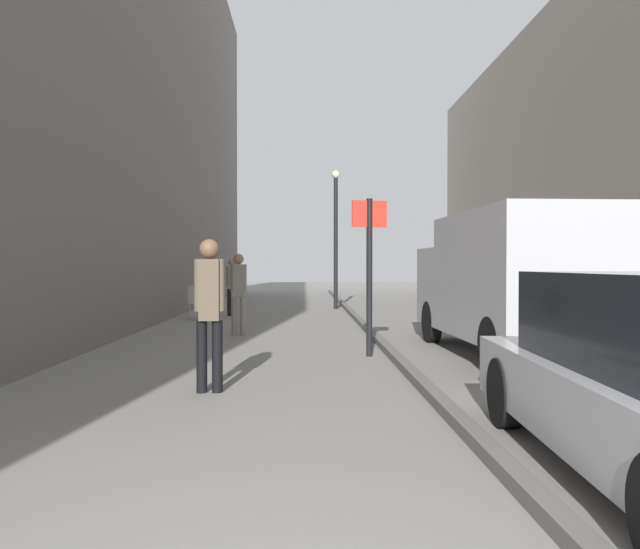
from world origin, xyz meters
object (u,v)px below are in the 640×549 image
at_px(pedestrian_main_foreground, 209,304).
at_px(street_sign_post, 369,263).
at_px(pedestrian_mid_block, 238,288).
at_px(pedestrian_far_crossing, 232,283).
at_px(lamp_post, 336,230).
at_px(cafe_chair_near_window, 196,300).
at_px(delivery_van, 513,280).

height_order(pedestrian_main_foreground, street_sign_post, street_sign_post).
height_order(pedestrian_mid_block, pedestrian_far_crossing, pedestrian_mid_block).
bearing_deg(pedestrian_main_foreground, pedestrian_mid_block, 90.21).
xyz_separation_m(pedestrian_main_foreground, street_sign_post, (2.19, 2.80, 0.50)).
relative_size(pedestrian_far_crossing, street_sign_post, 0.66).
bearing_deg(lamp_post, cafe_chair_near_window, -136.05).
xyz_separation_m(pedestrian_far_crossing, street_sign_post, (3.21, -8.05, 0.56)).
relative_size(pedestrian_mid_block, cafe_chair_near_window, 1.86).
distance_m(pedestrian_main_foreground, street_sign_post, 3.59).
bearing_deg(pedestrian_far_crossing, pedestrian_main_foreground, -83.02).
bearing_deg(lamp_post, street_sign_post, -90.05).
distance_m(pedestrian_main_foreground, cafe_chair_near_window, 9.98).
xyz_separation_m(delivery_van, lamp_post, (-2.38, 10.91, 1.46)).
distance_m(pedestrian_mid_block, cafe_chair_near_window, 4.26).
distance_m(pedestrian_mid_block, street_sign_post, 3.98).
height_order(pedestrian_far_crossing, cafe_chair_near_window, pedestrian_far_crossing).
distance_m(pedestrian_main_foreground, pedestrian_far_crossing, 10.90).
bearing_deg(pedestrian_main_foreground, delivery_van, 28.93).
xyz_separation_m(pedestrian_mid_block, pedestrian_far_crossing, (-0.73, 4.99, -0.03)).
height_order(lamp_post, cafe_chair_near_window, lamp_post).
distance_m(street_sign_post, lamp_post, 10.98).
xyz_separation_m(pedestrian_mid_block, street_sign_post, (2.48, -3.06, 0.53)).
xyz_separation_m(pedestrian_mid_block, cafe_chair_near_window, (-1.59, 3.92, -0.47)).
height_order(pedestrian_far_crossing, delivery_van, delivery_van).
bearing_deg(pedestrian_far_crossing, street_sign_post, -66.64).
xyz_separation_m(pedestrian_far_crossing, delivery_van, (5.60, -8.04, 0.27)).
relative_size(pedestrian_far_crossing, cafe_chair_near_window, 1.82).
height_order(street_sign_post, lamp_post, lamp_post).
distance_m(pedestrian_far_crossing, cafe_chair_near_window, 1.44).
bearing_deg(pedestrian_far_crossing, lamp_post, 43.30).
relative_size(pedestrian_mid_block, delivery_van, 0.34).
bearing_deg(delivery_van, pedestrian_mid_block, 145.90).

